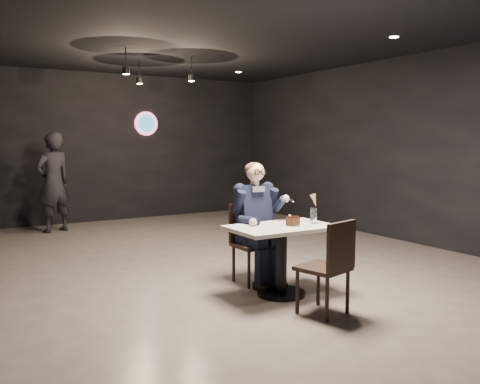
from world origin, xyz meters
TOP-DOWN VIEW (x-y plane):
  - floor at (0.00, 0.00)m, footprint 9.00×9.00m
  - wall_sign at (0.80, 4.47)m, footprint 0.50×0.06m
  - pendant_lights at (0.00, 2.00)m, footprint 1.40×1.20m
  - main_table at (0.06, -1.50)m, footprint 1.10×0.70m
  - chair_far at (0.06, -0.95)m, footprint 0.42×0.46m
  - chair_near at (0.06, -2.18)m, footprint 0.52×0.55m
  - seated_man at (0.06, -0.95)m, footprint 0.60×0.80m
  - dessert_plate at (0.10, -1.57)m, footprint 0.19×0.19m
  - cake_slice at (0.14, -1.60)m, footprint 0.15×0.14m
  - mint_leaf at (0.15, -1.58)m, footprint 0.07×0.04m
  - sundae_glass at (0.46, -1.54)m, footprint 0.07×0.07m
  - wafer_cone at (0.47, -1.54)m, footprint 0.08×0.08m
  - passerby at (-1.26, 3.68)m, footprint 0.77×0.64m

SIDE VIEW (x-z plane):
  - floor at x=0.00m, z-range 0.00..0.00m
  - main_table at x=0.06m, z-range 0.00..0.75m
  - chair_far at x=0.06m, z-range 0.00..0.92m
  - chair_near at x=0.06m, z-range 0.00..0.92m
  - seated_man at x=0.06m, z-range 0.00..1.44m
  - dessert_plate at x=0.10m, z-range 0.75..0.76m
  - cake_slice at x=0.14m, z-range 0.76..0.85m
  - sundae_glass at x=0.46m, z-range 0.75..0.92m
  - mint_leaf at x=0.15m, z-range 0.84..0.85m
  - passerby at x=-1.26m, z-range 0.00..1.80m
  - wafer_cone at x=0.47m, z-range 0.93..1.07m
  - wall_sign at x=0.80m, z-range 1.75..2.25m
  - pendant_lights at x=0.00m, z-range 2.70..3.06m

